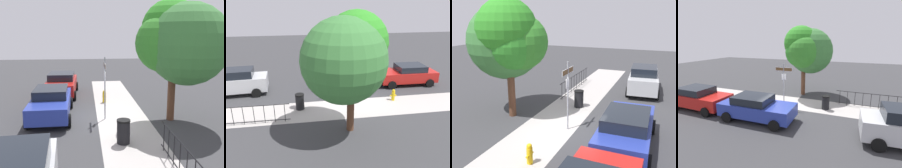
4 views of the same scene
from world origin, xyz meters
TOP-DOWN VIEW (x-y plane):
  - ground_plane at (0.00, 0.00)m, footprint 60.00×60.00m
  - sidewalk_strip at (2.00, 1.30)m, footprint 24.00×2.60m
  - street_sign at (0.28, 0.40)m, footprint 1.28×0.07m
  - shade_tree at (0.91, 3.78)m, footprint 4.08×4.34m
  - car_red at (-5.12, -2.25)m, footprint 4.45×2.21m
  - car_blue at (-0.32, -2.36)m, footprint 4.59×2.18m
  - car_silver at (7.79, -2.18)m, footprint 4.70×2.29m
  - iron_fence at (6.52, 2.30)m, footprint 5.42×0.04m
  - fire_hydrant at (-2.86, 0.60)m, footprint 0.42×0.22m
  - trash_bin at (3.27, 0.90)m, footprint 0.55×0.55m

SIDE VIEW (x-z plane):
  - ground_plane at x=0.00m, z-range 0.00..0.00m
  - sidewalk_strip at x=2.00m, z-range 0.00..0.00m
  - fire_hydrant at x=-2.86m, z-range -0.01..0.77m
  - trash_bin at x=3.27m, z-range 0.00..0.98m
  - iron_fence at x=6.52m, z-range 0.03..1.10m
  - car_blue at x=-0.32m, z-range 0.03..1.56m
  - car_red at x=-5.12m, z-range 0.03..1.59m
  - car_silver at x=7.79m, z-range 0.01..1.83m
  - street_sign at x=0.28m, z-range 0.54..3.72m
  - shade_tree at x=0.91m, z-range 0.98..6.94m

